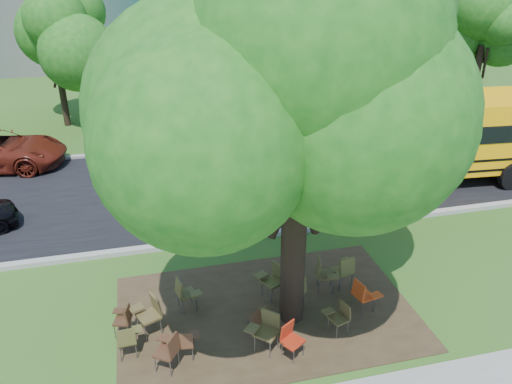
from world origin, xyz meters
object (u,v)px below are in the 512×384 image
object	(u,v)px
chair_1	(186,342)
chair_7	(363,294)
chair_3	(267,327)
chair_2	(169,349)
chair_5	(291,338)
chair_9	(150,311)
chair_0	(128,338)
chair_13	(345,268)
chair_6	(340,315)
chair_8	(124,317)
chair_14	(273,277)
main_tree	(299,110)
chair_12	(324,272)
chair_11	(296,289)
school_bus	(419,135)
chair_4	(259,317)
chair_10	(185,292)

from	to	relation	value
chair_1	chair_7	xyz separation A→B (m)	(4.26, 0.53, 0.07)
chair_3	chair_2	bearing A→B (deg)	45.44
chair_5	chair_9	bearing A→B (deg)	-60.08
chair_0	chair_9	world-z (taller)	chair_9
chair_13	chair_1	bearing A→B (deg)	-172.59
chair_6	chair_8	xyz separation A→B (m)	(-4.72, 1.09, -0.02)
chair_14	chair_9	bearing A→B (deg)	75.64
chair_5	chair_8	bearing A→B (deg)	-57.23
main_tree	chair_12	distance (m)	4.69
chair_3	chair_14	size ratio (longest dim) A/B	1.01
chair_11	chair_3	bearing A→B (deg)	-165.16
school_bus	chair_9	world-z (taller)	school_bus
main_tree	chair_3	xyz separation A→B (m)	(-0.83, -0.87, -4.48)
chair_4	chair_5	size ratio (longest dim) A/B	0.93
main_tree	chair_4	size ratio (longest dim) A/B	11.16
chair_3	chair_7	size ratio (longest dim) A/B	1.08
chair_2	school_bus	bearing A→B (deg)	-19.40
chair_6	chair_11	bearing A→B (deg)	18.88
main_tree	chair_7	world-z (taller)	main_tree
chair_6	main_tree	bearing A→B (deg)	34.63
chair_6	chair_7	world-z (taller)	chair_7
chair_0	chair_2	world-z (taller)	chair_2
chair_7	chair_12	world-z (taller)	chair_12
chair_12	school_bus	bearing A→B (deg)	149.71
chair_5	chair_10	xyz separation A→B (m)	(-1.99, 2.07, 0.03)
chair_11	chair_0	bearing A→B (deg)	156.94
chair_5	chair_13	size ratio (longest dim) A/B	0.88
chair_6	chair_9	size ratio (longest dim) A/B	0.82
chair_10	chair_14	world-z (taller)	chair_14
chair_1	chair_12	distance (m)	3.97
chair_4	chair_10	world-z (taller)	chair_10
chair_0	chair_8	distance (m)	0.77
chair_7	chair_12	bearing A→B (deg)	-163.34
chair_3	chair_5	world-z (taller)	chair_3
main_tree	chair_14	distance (m)	4.57
chair_11	chair_12	xyz separation A→B (m)	(0.90, 0.52, -0.00)
chair_9	chair_11	xyz separation A→B (m)	(3.43, 0.01, -0.02)
chair_0	chair_7	size ratio (longest dim) A/B	0.94
chair_13	chair_11	bearing A→B (deg)	-172.81
chair_4	chair_10	bearing A→B (deg)	128.06
chair_12	chair_14	world-z (taller)	chair_14
chair_12	chair_14	size ratio (longest dim) A/B	1.00
chair_4	chair_12	distance (m)	2.30
chair_6	chair_13	xyz separation A→B (m)	(0.76, 1.55, 0.09)
chair_1	school_bus	bearing A→B (deg)	44.41
chair_2	chair_9	size ratio (longest dim) A/B	0.92
main_tree	chair_5	distance (m)	4.73
school_bus	chair_11	size ratio (longest dim) A/B	13.87
chair_1	chair_4	xyz separation A→B (m)	(1.68, 0.39, 0.00)
chair_9	chair_4	bearing A→B (deg)	-127.61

